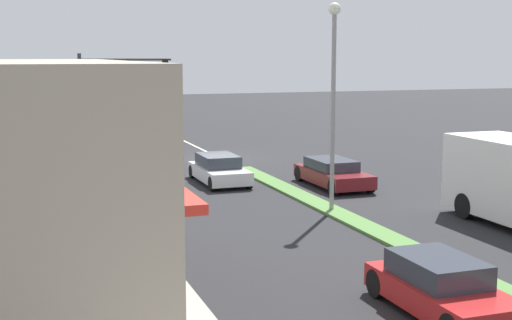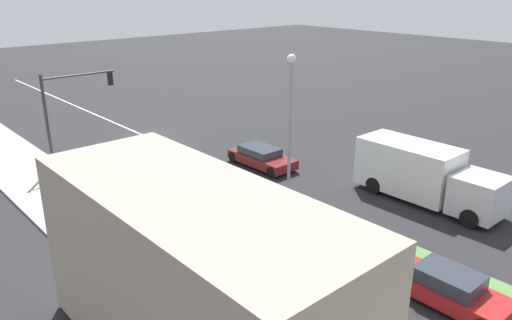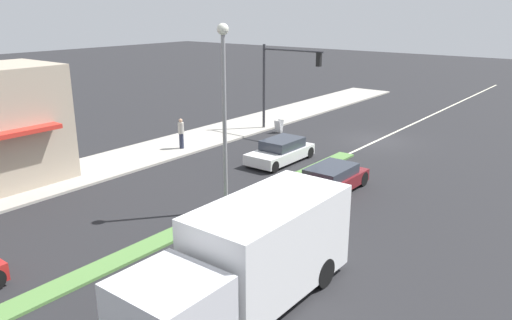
{
  "view_description": "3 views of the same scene",
  "coord_description": "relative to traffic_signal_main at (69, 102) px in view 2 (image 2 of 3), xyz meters",
  "views": [
    {
      "loc": [
        11.01,
        37.42,
        5.68
      ],
      "look_at": [
        1.78,
        11.16,
        1.54
      ],
      "focal_mm": 50.0,
      "sensor_mm": 36.0,
      "label": 1
    },
    {
      "loc": [
        17.1,
        31.16,
        10.72
      ],
      "look_at": [
        0.09,
        11.95,
        1.49
      ],
      "focal_mm": 35.0,
      "sensor_mm": 36.0,
      "label": 2
    },
    {
      "loc": [
        -12.63,
        28.61,
        8.0
      ],
      "look_at": [
        0.44,
        11.83,
        1.5
      ],
      "focal_mm": 35.0,
      "sensor_mm": 36.0,
      "label": 3
    }
  ],
  "objects": [
    {
      "name": "pedestrian",
      "position": [
        1.98,
        7.25,
        -2.85
      ],
      "size": [
        0.34,
        0.34,
        1.77
      ],
      "color": "#282D42",
      "rests_on": "sidewalk_right"
    },
    {
      "name": "warning_aframe_sign",
      "position": [
        0.01,
        0.21,
        -3.47
      ],
      "size": [
        0.45,
        0.53,
        0.84
      ],
      "color": "silver",
      "rests_on": "ground"
    },
    {
      "name": "ground_plane",
      "position": [
        -6.12,
        16.17,
        -3.9
      ],
      "size": [
        160.0,
        160.0,
        0.0
      ],
      "primitive_type": "plane",
      "color": "#232326"
    },
    {
      "name": "street_lamp",
      "position": [
        -6.12,
        12.56,
        0.88
      ],
      "size": [
        0.44,
        0.44,
        7.37
      ],
      "color": "gray",
      "rests_on": "median_strip"
    },
    {
      "name": "lane_marking_center",
      "position": [
        -6.12,
        -1.83,
        -3.9
      ],
      "size": [
        0.16,
        60.0,
        0.01
      ],
      "primitive_type": "cube",
      "color": "beige",
      "rests_on": "ground"
    },
    {
      "name": "traffic_signal_main",
      "position": [
        0.0,
        0.0,
        0.0
      ],
      "size": [
        4.59,
        0.34,
        5.6
      ],
      "color": "#333338",
      "rests_on": "sidewalk_right"
    },
    {
      "name": "delivery_truck",
      "position": [
        -11.12,
        17.25,
        -2.43
      ],
      "size": [
        2.44,
        7.5,
        2.87
      ],
      "color": "silver",
      "rests_on": "ground"
    },
    {
      "name": "van_white",
      "position": [
        -3.92,
        5.56,
        -3.3
      ],
      "size": [
        1.83,
        4.15,
        1.25
      ],
      "color": "silver",
      "rests_on": "ground"
    },
    {
      "name": "sedan_maroon",
      "position": [
        -8.32,
        8.03,
        -3.32
      ],
      "size": [
        1.89,
        4.43,
        1.18
      ],
      "color": "maroon",
      "rests_on": "ground"
    },
    {
      "name": "hatchback_red",
      "position": [
        -3.92,
        22.75,
        -3.29
      ],
      "size": [
        1.76,
        3.92,
        1.27
      ],
      "color": "#AD1E1E",
      "rests_on": "ground"
    },
    {
      "name": "sidewalk_right",
      "position": [
        2.88,
        16.67,
        -3.84
      ],
      "size": [
        4.0,
        73.0,
        0.12
      ],
      "primitive_type": "cube",
      "color": "#A8A399",
      "rests_on": "ground"
    },
    {
      "name": "building_corner_store",
      "position": [
        4.33,
        19.2,
        -1.07
      ],
      "size": [
        4.89,
        10.81,
        5.42
      ],
      "color": "tan",
      "rests_on": "sidewalk_right"
    }
  ]
}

